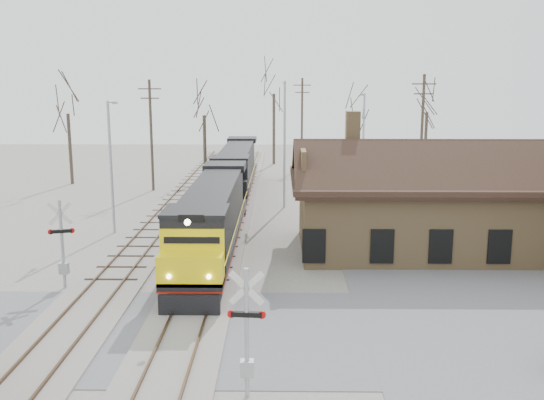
{
  "coord_description": "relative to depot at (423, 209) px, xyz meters",
  "views": [
    {
      "loc": [
        3.75,
        -22.1,
        9.69
      ],
      "look_at": [
        3.33,
        9.0,
        3.51
      ],
      "focal_mm": 40.0,
      "sensor_mm": 36.0,
      "label": 1
    }
  ],
  "objects": [
    {
      "name": "tree_a",
      "position": [
        -27.98,
        22.33,
        5.28
      ],
      "size": [
        4.41,
        4.41,
        10.8
      ],
      "color": "#382D23",
      "rests_on": "ground"
    },
    {
      "name": "tree_c",
      "position": [
        -8.97,
        36.39,
        7.07
      ],
      "size": [
        5.42,
        5.42,
        13.29
      ],
      "color": "#382D23",
      "rests_on": "ground"
    },
    {
      "name": "streetlight_a",
      "position": [
        -18.93,
        3.8,
        2.33
      ],
      "size": [
        0.25,
        2.04,
        8.42
      ],
      "color": "#A5A8AD",
      "rests_on": "ground"
    },
    {
      "name": "ground",
      "position": [
        -11.99,
        -12.0,
        -2.41
      ],
      "size": [
        140.0,
        140.0,
        0.0
      ],
      "primitive_type": "plane",
      "color": "#9D988E",
      "rests_on": "ground"
    },
    {
      "name": "tree_d",
      "position": [
        0.06,
        31.21,
        4.28
      ],
      "size": [
        3.84,
        3.84,
        9.4
      ],
      "color": "#382D23",
      "rests_on": "ground"
    },
    {
      "name": "locomotive_trailing",
      "position": [
        -11.99,
        17.12,
        -0.24
      ],
      "size": [
        2.77,
        18.57,
        3.9
      ],
      "color": "black",
      "rests_on": "ground"
    },
    {
      "name": "utility_pole_c",
      "position": [
        3.55,
        16.52,
        2.9
      ],
      "size": [
        2.0,
        0.24,
        10.16
      ],
      "color": "#382D23",
      "rests_on": "ground"
    },
    {
      "name": "crossbuck_far",
      "position": [
        -18.44,
        -6.87,
        -0.42
      ],
      "size": [
        1.19,
        0.41,
        4.25
      ],
      "rotation": [
        0.0,
        0.0,
        3.42
      ],
      "color": "#A5A8AD",
      "rests_on": "ground"
    },
    {
      "name": "locomotive_lead",
      "position": [
        -11.99,
        -1.72,
        -0.24
      ],
      "size": [
        2.77,
        18.57,
        4.12
      ],
      "color": "black",
      "rests_on": "ground"
    },
    {
      "name": "streetlight_c",
      "position": [
        -0.8,
        20.23,
        2.39
      ],
      "size": [
        0.25,
        2.04,
        8.54
      ],
      "color": "#A5A8AD",
      "rests_on": "ground"
    },
    {
      "name": "track_main",
      "position": [
        -11.99,
        3.0,
        -2.34
      ],
      "size": [
        3.4,
        90.0,
        0.24
      ],
      "color": "#9D988E",
      "rests_on": "ground"
    },
    {
      "name": "depot",
      "position": [
        0.0,
        0.0,
        0.0
      ],
      "size": [
        15.2,
        9.31,
        7.9
      ],
      "color": "#9C7C50",
      "rests_on": "ground"
    },
    {
      "name": "tree_b",
      "position": [
        -15.55,
        24.4,
        4.98
      ],
      "size": [
        4.24,
        4.24,
        10.38
      ],
      "color": "#382D23",
      "rests_on": "ground"
    },
    {
      "name": "tree_e",
      "position": [
        6.83,
        28.73,
        5.09
      ],
      "size": [
        4.3,
        4.3,
        10.53
      ],
      "color": "#382D23",
      "rests_on": "ground"
    },
    {
      "name": "crossbuck_near",
      "position": [
        -9.25,
        -16.79,
        -0.46
      ],
      "size": [
        1.19,
        0.31,
        4.16
      ],
      "rotation": [
        0.0,
        0.0,
        -0.07
      ],
      "color": "#A5A8AD",
      "rests_on": "ground"
    },
    {
      "name": "utility_pole_a",
      "position": [
        -19.55,
        18.92,
        2.68
      ],
      "size": [
        2.0,
        0.24,
        9.73
      ],
      "color": "#382D23",
      "rests_on": "ground"
    },
    {
      "name": "streetlight_b",
      "position": [
        -7.9,
        11.94,
        2.94
      ],
      "size": [
        0.25,
        2.04,
        9.62
      ],
      "color": "#A5A8AD",
      "rests_on": "ground"
    },
    {
      "name": "road",
      "position": [
        -11.99,
        -12.0,
        -2.39
      ],
      "size": [
        60.0,
        9.0,
        0.03
      ],
      "primitive_type": "cube",
      "color": "slate",
      "rests_on": "ground"
    },
    {
      "name": "track_siding",
      "position": [
        -16.49,
        3.0,
        -2.34
      ],
      "size": [
        3.4,
        90.0,
        0.24
      ],
      "color": "#9D988E",
      "rests_on": "ground"
    },
    {
      "name": "utility_pole_b",
      "position": [
        -5.76,
        35.12,
        2.77
      ],
      "size": [
        2.0,
        0.24,
        9.91
      ],
      "color": "#382D23",
      "rests_on": "ground"
    }
  ]
}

